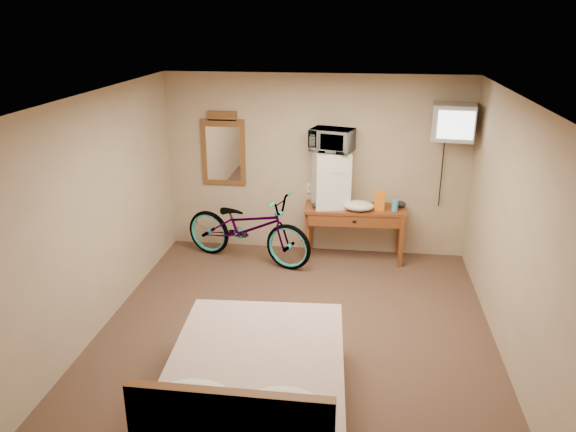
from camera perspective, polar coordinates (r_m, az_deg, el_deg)
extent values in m
plane|color=#4C3026|center=(6.19, 0.76, -11.59)|extent=(4.60, 4.60, 0.00)
plane|color=silver|center=(5.33, 0.88, 11.99)|extent=(4.60, 4.60, 0.00)
cube|color=tan|center=(7.83, 2.82, 5.17)|extent=(4.20, 0.04, 2.50)
cube|color=tan|center=(3.60, -3.63, -13.51)|extent=(4.20, 0.04, 2.50)
cube|color=tan|center=(6.23, -18.74, 0.23)|extent=(0.04, 4.60, 2.50)
cube|color=tan|center=(5.80, 21.90, -1.60)|extent=(0.04, 4.60, 2.50)
cube|color=white|center=(7.91, 2.19, 2.86)|extent=(0.08, 0.01, 0.13)
cube|color=maroon|center=(7.70, 6.83, 0.77)|extent=(1.38, 0.58, 0.04)
cube|color=maroon|center=(7.67, 1.96, -2.19)|extent=(0.06, 0.06, 0.71)
cube|color=maroon|center=(7.66, 11.42, -2.61)|extent=(0.06, 0.06, 0.71)
cube|color=maroon|center=(8.06, 2.26, -1.07)|extent=(0.06, 0.06, 0.71)
cube|color=maroon|center=(8.05, 11.25, -1.47)|extent=(0.06, 0.06, 0.71)
cube|color=maroon|center=(7.52, 6.76, -0.53)|extent=(1.24, 0.09, 0.16)
cube|color=black|center=(7.50, 6.76, -0.57)|extent=(0.05, 0.02, 0.03)
cube|color=white|center=(7.62, 4.38, 3.79)|extent=(0.56, 0.55, 0.76)
cube|color=#A4A49F|center=(7.36, 4.31, 4.45)|extent=(0.46, 0.01, 0.00)
cylinder|color=#A4A49F|center=(7.42, 2.98, 3.02)|extent=(0.02, 0.02, 0.27)
imported|color=white|center=(7.49, 4.49, 7.71)|extent=(0.63, 0.51, 0.30)
cube|color=orange|center=(7.57, 9.30, 1.53)|extent=(0.14, 0.09, 0.27)
cylinder|color=#3BA0CA|center=(7.61, 10.81, 1.05)|extent=(0.08, 0.08, 0.15)
ellipsoid|color=silver|center=(7.56, 7.19, 1.04)|extent=(0.41, 0.32, 0.13)
ellipsoid|color=black|center=(7.58, 3.36, 1.09)|extent=(0.25, 0.19, 0.09)
ellipsoid|color=black|center=(7.79, 11.22, 1.22)|extent=(0.19, 0.15, 0.08)
cube|color=black|center=(7.74, 16.09, 8.73)|extent=(0.14, 0.02, 0.14)
cylinder|color=black|center=(7.70, 16.13, 8.67)|extent=(0.05, 0.30, 0.05)
cube|color=#A4A49F|center=(7.47, 16.44, 9.16)|extent=(0.57, 0.49, 0.45)
cube|color=white|center=(7.25, 16.68, 8.84)|extent=(0.43, 0.06, 0.35)
cube|color=black|center=(7.68, 16.21, 9.46)|extent=(0.32, 0.05, 0.28)
cube|color=brown|center=(7.97, -6.56, 6.45)|extent=(0.61, 0.04, 0.93)
cube|color=brown|center=(7.87, -6.70, 10.07)|extent=(0.41, 0.04, 0.13)
cube|color=white|center=(7.96, -6.59, 6.29)|extent=(0.48, 0.01, 0.76)
imported|color=black|center=(7.65, -4.13, -1.14)|extent=(1.99, 1.19, 0.99)
cube|color=brown|center=(5.04, -3.18, -17.15)|extent=(1.53, 1.97, 0.40)
cube|color=beige|center=(4.89, -3.23, -14.81)|extent=(1.57, 2.02, 0.14)
ellipsoid|color=white|center=(4.37, -9.39, -17.72)|extent=(0.57, 0.35, 0.20)
ellipsoid|color=white|center=(4.25, -0.35, -18.66)|extent=(0.57, 0.35, 0.20)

